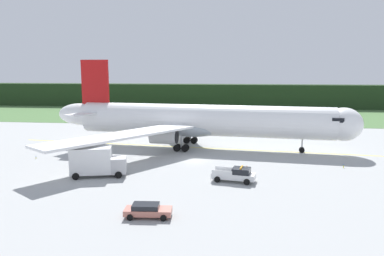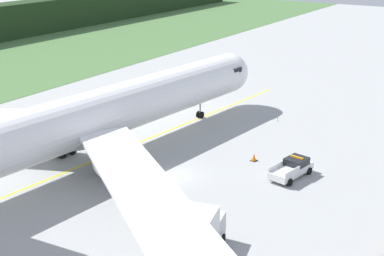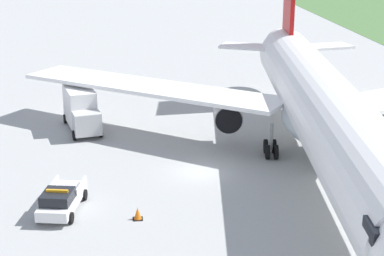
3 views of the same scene
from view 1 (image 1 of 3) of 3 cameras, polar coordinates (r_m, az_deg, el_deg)
name	(u,v)px [view 1 (image 1 of 3)]	position (r m, az deg, el deg)	size (l,w,h in m)	color
ground	(194,161)	(58.04, 0.34, -4.94)	(320.00, 320.00, 0.00)	#9FA2A1
grass_verge	(215,115)	(114.78, 3.55, 2.03)	(320.00, 44.37, 0.04)	#486E3C
distant_tree_line	(219,96)	(136.09, 4.08, 4.85)	(288.00, 7.27, 8.16)	#1F351A
taxiway_centerline_main	(204,148)	(67.16, 1.77, -3.01)	(70.27, 0.30, 0.01)	yellow
airliner	(200,121)	(66.45, 1.18, 1.11)	(54.16, 52.52, 15.46)	white
ops_pickup_truck	(235,174)	(47.85, 6.52, -6.94)	(5.64, 3.07, 1.94)	silver
catering_truck	(96,162)	(50.91, -14.22, -4.91)	(7.43, 4.09, 4.01)	#B9B8BB
staff_car	(147,210)	(37.03, -6.70, -12.13)	(4.59, 2.28, 1.30)	#BB6E5E
apron_cone	(247,168)	(52.86, 8.24, -5.99)	(0.66, 0.66, 0.82)	black
taxiway_edge_light_east	(344,166)	(58.10, 21.81, -5.31)	(0.12, 0.12, 0.50)	yellow
taxiway_edge_light_west	(36,157)	(64.01, -22.39, -4.11)	(0.12, 0.12, 0.39)	yellow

